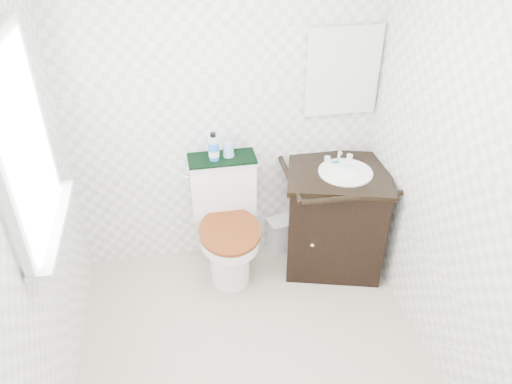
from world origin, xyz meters
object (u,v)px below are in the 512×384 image
object	(u,v)px
toilet	(227,228)
cup	(228,149)
vanity	(335,215)
trash_bin	(281,235)
mouthwash_bottle	(214,148)

from	to	relation	value
toilet	cup	bearing A→B (deg)	69.92
toilet	vanity	size ratio (longest dim) A/B	0.97
vanity	trash_bin	world-z (taller)	vanity
toilet	mouthwash_bottle	distance (m)	0.63
vanity	trash_bin	size ratio (longest dim) A/B	3.11
trash_bin	cup	xyz separation A→B (m)	(-0.40, 0.00, 0.81)
trash_bin	mouthwash_bottle	size ratio (longest dim) A/B	1.45
vanity	trash_bin	bearing A→B (deg)	151.86
cup	trash_bin	bearing A→B (deg)	-0.45
trash_bin	cup	distance (m)	0.91
toilet	cup	world-z (taller)	cup
cup	mouthwash_bottle	bearing A→B (deg)	-162.84
cup	toilet	bearing A→B (deg)	-110.08
toilet	vanity	bearing A→B (deg)	-4.16
vanity	cup	bearing A→B (deg)	165.37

